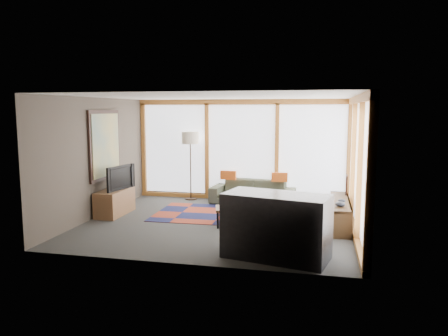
% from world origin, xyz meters
% --- Properties ---
extents(ground, '(5.50, 5.50, 0.00)m').
position_xyz_m(ground, '(0.00, 0.00, 0.00)').
color(ground, '#2A2A27').
rests_on(ground, ground).
extents(room_envelope, '(5.52, 5.02, 2.62)m').
position_xyz_m(room_envelope, '(0.49, 0.56, 1.54)').
color(room_envelope, '#463D34').
rests_on(room_envelope, ground).
extents(rug, '(2.98, 1.96, 0.01)m').
position_xyz_m(rug, '(-0.14, 0.72, 0.01)').
color(rug, maroon).
rests_on(rug, ground).
extents(sofa, '(2.13, 1.01, 0.60)m').
position_xyz_m(sofa, '(0.38, 1.94, 0.30)').
color(sofa, '#333928').
rests_on(sofa, ground).
extents(pillow_left, '(0.41, 0.15, 0.22)m').
position_xyz_m(pillow_left, '(-0.24, 1.96, 0.71)').
color(pillow_left, '#B04B16').
rests_on(pillow_left, sofa).
extents(pillow_right, '(0.40, 0.14, 0.22)m').
position_xyz_m(pillow_right, '(1.04, 1.92, 0.71)').
color(pillow_right, '#B04B16').
rests_on(pillow_right, sofa).
extents(floor_lamp, '(0.45, 0.45, 1.77)m').
position_xyz_m(floor_lamp, '(-1.30, 2.18, 0.89)').
color(floor_lamp, '#322318').
rests_on(floor_lamp, ground).
extents(coffee_table, '(1.21, 0.81, 0.37)m').
position_xyz_m(coffee_table, '(0.50, -0.08, 0.19)').
color(coffee_table, black).
rests_on(coffee_table, ground).
extents(book_stack, '(0.25, 0.30, 0.09)m').
position_xyz_m(book_stack, '(0.18, -0.03, 0.42)').
color(book_stack, brown).
rests_on(book_stack, coffee_table).
extents(vase, '(0.24, 0.24, 0.19)m').
position_xyz_m(vase, '(0.60, -0.06, 0.46)').
color(vase, beige).
rests_on(vase, coffee_table).
extents(bookshelf, '(0.37, 2.04, 0.51)m').
position_xyz_m(bookshelf, '(2.43, 0.37, 0.25)').
color(bookshelf, black).
rests_on(bookshelf, ground).
extents(bowl_a, '(0.22, 0.22, 0.10)m').
position_xyz_m(bowl_a, '(2.40, -0.21, 0.56)').
color(bowl_a, black).
rests_on(bowl_a, bookshelf).
extents(bowl_b, '(0.18, 0.18, 0.07)m').
position_xyz_m(bowl_b, '(2.44, 0.18, 0.55)').
color(bowl_b, black).
rests_on(bowl_b, bookshelf).
extents(shelf_picture, '(0.06, 0.31, 0.41)m').
position_xyz_m(shelf_picture, '(2.58, 1.13, 0.71)').
color(shelf_picture, black).
rests_on(shelf_picture, bookshelf).
extents(tv_console, '(0.47, 1.13, 0.57)m').
position_xyz_m(tv_console, '(-2.46, 0.20, 0.28)').
color(tv_console, brown).
rests_on(tv_console, ground).
extents(television, '(0.31, 0.95, 0.54)m').
position_xyz_m(television, '(-2.40, 0.24, 0.84)').
color(television, black).
rests_on(television, tv_console).
extents(bar_counter, '(1.76, 1.10, 1.03)m').
position_xyz_m(bar_counter, '(1.36, -1.90, 0.52)').
color(bar_counter, black).
rests_on(bar_counter, ground).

